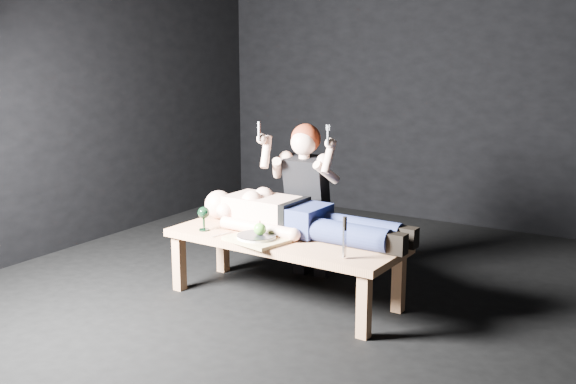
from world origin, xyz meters
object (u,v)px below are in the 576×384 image
object	(u,v)px
lying_man	(302,214)
goblet	(204,219)
carving_knife	(345,238)
kneeling_woman	(310,199)
serving_tray	(257,240)
table	(284,269)

from	to	relation	value
lying_man	goblet	bearing A→B (deg)	-152.49
lying_man	goblet	xyz separation A→B (m)	(-0.62, -0.29, -0.05)
lying_man	carving_knife	bearing A→B (deg)	-32.64
lying_man	kneeling_woman	world-z (taller)	kneeling_woman
lying_man	serving_tray	world-z (taller)	lying_man
lying_man	carving_knife	size ratio (longest dim) A/B	6.41
table	goblet	size ratio (longest dim) A/B	9.62
table	serving_tray	xyz separation A→B (m)	(-0.10, -0.19, 0.24)
table	lying_man	xyz separation A→B (m)	(0.06, 0.14, 0.36)
lying_man	kneeling_woman	size ratio (longest dim) A/B	1.39
goblet	carving_knife	world-z (taller)	carving_knife
kneeling_woman	carving_knife	distance (m)	0.99
kneeling_woman	goblet	xyz separation A→B (m)	(-0.46, -0.69, -0.07)
table	kneeling_woman	world-z (taller)	kneeling_woman
table	goblet	bearing A→B (deg)	-162.34
lying_man	goblet	distance (m)	0.68
table	kneeling_woman	xyz separation A→B (m)	(-0.10, 0.53, 0.38)
lying_man	serving_tray	size ratio (longest dim) A/B	4.32
lying_man	table	bearing A→B (deg)	-110.13
kneeling_woman	goblet	world-z (taller)	kneeling_woman
table	kneeling_woman	size ratio (longest dim) A/B	1.36
table	carving_knife	size ratio (longest dim) A/B	6.28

